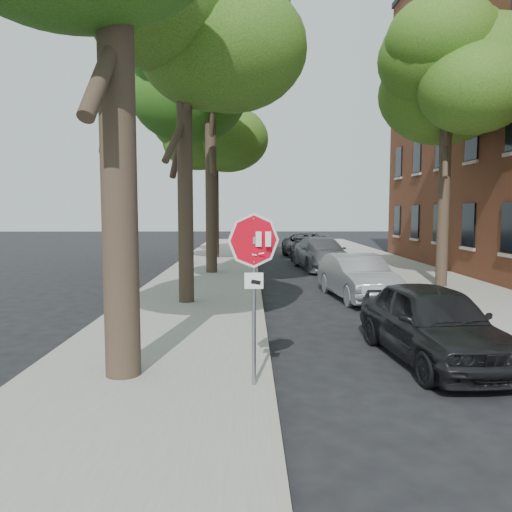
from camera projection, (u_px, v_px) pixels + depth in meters
The scene contains 14 objects.
ground at pixel (300, 392), 7.59m from camera, with size 120.00×120.00×0.00m, color black.
sidewalk_left at pixel (205, 280), 19.50m from camera, with size 4.00×55.00×0.12m, color gray.
sidewalk_right at pixel (421, 280), 19.61m from camera, with size 4.00×55.00×0.12m, color gray.
curb_left at pixel (258, 280), 19.53m from camera, with size 0.12×55.00×0.13m, color #9E9384.
curb_right at pixel (369, 279), 19.59m from camera, with size 0.12×55.00×0.13m, color #9E9384.
stop_sign at pixel (254, 265), 7.38m from camera, with size 0.76×0.34×2.61m.
tree_mid_a at pixel (183, 37), 13.96m from camera, with size 5.59×5.19×9.84m.
tree_mid_b at pixel (210, 86), 20.90m from camera, with size 5.88×5.46×10.36m.
tree_far at pixel (215, 131), 27.93m from camera, with size 5.29×4.91×9.33m.
tree_right at pixel (446, 80), 17.09m from camera, with size 5.29×4.91×9.33m.
car_a at pixel (433, 322), 9.14m from camera, with size 1.68×4.18×1.43m, color black.
car_b at pixel (357, 277), 15.56m from camera, with size 1.48×4.24×1.40m, color gray.
car_c at pixel (321, 254), 23.44m from camera, with size 2.11×5.18×1.50m, color #505056.
car_d at pixel (307, 246), 28.94m from camera, with size 2.42×5.25×1.46m, color black.
Camera 1 is at (-0.76, -7.36, 2.75)m, focal length 35.00 mm.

